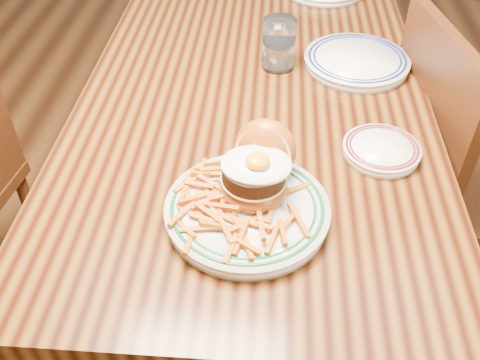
# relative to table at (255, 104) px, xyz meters

# --- Properties ---
(floor) EXTENTS (6.00, 6.00, 0.00)m
(floor) POSITION_rel_table_xyz_m (0.00, 0.00, -0.66)
(floor) COLOR black
(floor) RESTS_ON ground
(table) EXTENTS (0.85, 1.60, 0.75)m
(table) POSITION_rel_table_xyz_m (0.00, 0.00, 0.00)
(table) COLOR black
(table) RESTS_ON floor
(chair_right) EXTENTS (0.50, 0.50, 0.92)m
(chair_right) POSITION_rel_table_xyz_m (0.56, -0.05, -0.17)
(chair_right) COLOR #3D1E0C
(chair_right) RESTS_ON floor
(main_plate) EXTENTS (0.31, 0.33, 0.15)m
(main_plate) POSITION_rel_table_xyz_m (0.01, -0.49, 0.13)
(main_plate) COLOR silver
(main_plate) RESTS_ON table
(side_plate) EXTENTS (0.16, 0.17, 0.02)m
(side_plate) POSITION_rel_table_xyz_m (0.28, -0.30, 0.10)
(side_plate) COLOR silver
(side_plate) RESTS_ON table
(rear_plate) EXTENTS (0.27, 0.27, 0.03)m
(rear_plate) POSITION_rel_table_xyz_m (0.26, 0.06, 0.11)
(rear_plate) COLOR silver
(rear_plate) RESTS_ON table
(water_glass) EXTENTS (0.09, 0.09, 0.13)m
(water_glass) POSITION_rel_table_xyz_m (0.06, 0.05, 0.14)
(water_glass) COLOR white
(water_glass) RESTS_ON table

